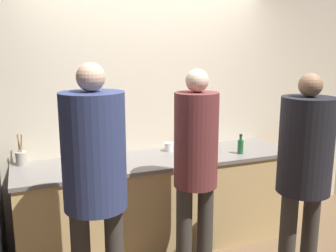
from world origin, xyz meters
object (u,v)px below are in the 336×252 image
person_center (196,160)px  bottle_green (240,146)px  person_left (95,170)px  utensil_crock (21,157)px  person_right (305,162)px  fruit_bowl (197,144)px  cup_white (169,147)px

person_center → bottle_green: size_ratio=9.08×
person_left → utensil_crock: 1.20m
person_right → person_center: bearing=151.4°
person_center → person_left: bearing=-167.0°
person_left → fruit_bowl: person_left is taller
person_center → person_right: size_ratio=1.01×
person_right → cup_white: bearing=116.4°
person_left → person_center: 0.85m
utensil_crock → cup_white: utensil_crock is taller
person_left → utensil_crock: person_left is taller
fruit_bowl → utensil_crock: (-1.71, 0.05, 0.03)m
bottle_green → cup_white: size_ratio=2.20×
fruit_bowl → utensil_crock: bearing=178.2°
fruit_bowl → bottle_green: size_ratio=1.71×
person_center → utensil_crock: size_ratio=6.23×
person_left → bottle_green: size_ratio=9.42×
person_center → cup_white: (0.11, 0.85, -0.11)m
bottle_green → utensil_crock: bearing=168.7°
person_left → bottle_green: bearing=24.1°
person_left → person_right: size_ratio=1.05×
utensil_crock → cup_white: (1.39, -0.06, -0.02)m
person_left → person_center: bearing=13.0°
person_right → cup_white: (-0.61, 1.24, -0.13)m
person_left → utensil_crock: size_ratio=6.47×
cup_white → person_center: bearing=-97.3°
utensil_crock → bottle_green: size_ratio=1.46×
person_right → bottle_green: bearing=89.3°
utensil_crock → cup_white: 1.39m
person_center → fruit_bowl: (0.43, 0.85, -0.12)m
person_left → cup_white: (0.94, 1.04, -0.20)m
utensil_crock → bottle_green: bearing=-11.3°
utensil_crock → bottle_green: utensil_crock is taller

